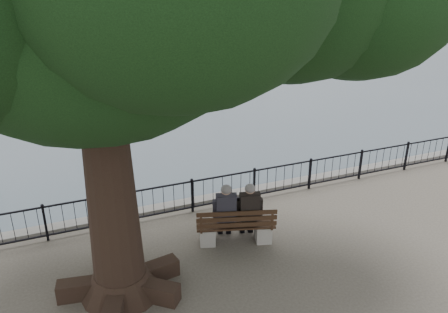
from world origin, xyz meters
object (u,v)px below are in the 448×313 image
bench (236,230)px  person_right (249,213)px  lion_monument (94,23)px  person_left (226,214)px

bench → person_right: 0.54m
person_right → lion_monument: bearing=87.6°
person_right → bench: bearing=-178.5°
person_left → person_right: (0.57, -0.17, 0.00)m
bench → person_right: (0.36, 0.01, 0.40)m
person_left → lion_monument: size_ratio=0.20×
person_left → lion_monument: lion_monument is taller
person_left → person_right: bearing=-17.1°
lion_monument → bench: bearing=-92.9°
bench → lion_monument: lion_monument is taller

